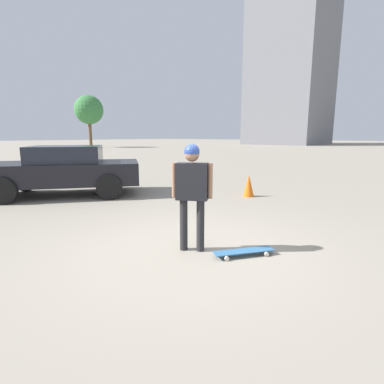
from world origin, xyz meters
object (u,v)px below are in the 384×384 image
Objects in this scene: car_parked_near at (64,169)px; traffic_cone at (249,186)px; skateboard at (244,251)px; person at (192,186)px.

traffic_cone is (-4.23, -3.31, -0.45)m from car_parked_near.
car_parked_near is 7.15× the size of traffic_cone.
car_parked_near is (6.37, -0.60, 0.70)m from skateboard.
skateboard is at bearing 122.23° from car_parked_near.
skateboard is 1.36× the size of traffic_cone.
person is at bearing 118.36° from car_parked_near.
traffic_cone reaches higher than skateboard.
person reaches higher than traffic_cone.
skateboard is 4.45m from traffic_cone.
person is 4.50m from traffic_cone.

